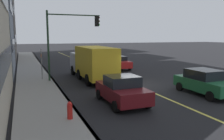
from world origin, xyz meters
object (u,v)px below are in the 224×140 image
Objects in this scene: truck_yellow at (92,62)px; fire_hydrant at (70,112)px; traffic_light_mast at (69,33)px; street_sign_post at (42,62)px; car_green at (205,82)px; car_red at (117,62)px; car_maroon at (122,90)px.

fire_hydrant is at bearing 157.66° from truck_yellow.
street_sign_post is at bearing 67.80° from traffic_light_mast.
truck_yellow reaches higher than car_green.
truck_yellow reaches higher than fire_hydrant.
car_red is at bearing -40.45° from truck_yellow.
street_sign_post is at bearing 116.45° from car_red.
truck_yellow is 4.27m from street_sign_post.
traffic_light_mast is 6.16× the size of fire_hydrant.
car_maroon reaches higher than fire_hydrant.
car_green is 11.09m from traffic_light_mast.
car_green is 0.74× the size of traffic_light_mast.
car_green is at bearing -79.11° from fire_hydrant.
traffic_light_mast is at bearing -11.26° from fire_hydrant.
car_red is (12.96, 0.76, -0.04)m from car_green.
car_green is at bearing -132.22° from street_sign_post.
traffic_light_mast reaches higher than street_sign_post.
truck_yellow is at bearing -22.34° from fire_hydrant.
traffic_light_mast is 10.30m from fire_hydrant.
fire_hydrant is at bearing 118.36° from car_maroon.
traffic_light_mast is at bearing 128.71° from car_red.
truck_yellow is 8.39× the size of fire_hydrant.
car_red is 0.76× the size of traffic_light_mast.
truck_yellow reaches higher than car_maroon.
street_sign_post reaches higher than car_green.
car_green is 0.54× the size of truck_yellow.
car_maroon is 0.50× the size of truck_yellow.
traffic_light_mast reaches higher than fire_hydrant.
car_red is 16.98m from fire_hydrant.
truck_yellow is (-5.38, 4.59, 0.77)m from car_red.
car_green reaches higher than car_maroon.
car_maroon is at bearing -157.27° from street_sign_post.
car_maroon is at bearing 175.91° from truck_yellow.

